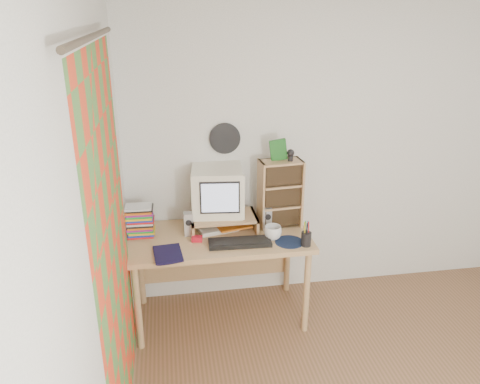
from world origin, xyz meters
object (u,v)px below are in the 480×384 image
object	(u,v)px
keyboard	(240,243)
cd_rack	(280,194)
diary	(154,254)
desk	(218,247)
dvd_stack	(140,219)
mug	(273,233)
crt_monitor	(218,192)

from	to	relation	value
keyboard	cd_rack	xyz separation A→B (m)	(0.37, 0.28, 0.26)
cd_rack	diary	distance (m)	1.10
cd_rack	keyboard	bearing A→B (deg)	-147.61
desk	keyboard	distance (m)	0.31
dvd_stack	mug	world-z (taller)	dvd_stack
cd_rack	mug	xyz separation A→B (m)	(-0.11, -0.23, -0.22)
keyboard	crt_monitor	bearing A→B (deg)	113.28
crt_monitor	cd_rack	distance (m)	0.50
desk	cd_rack	size ratio (longest dim) A/B	2.55
cd_rack	mug	world-z (taller)	cd_rack
keyboard	cd_rack	size ratio (longest dim) A/B	0.85
crt_monitor	mug	bearing A→B (deg)	-29.27
desk	crt_monitor	bearing A→B (deg)	81.91
desk	dvd_stack	world-z (taller)	dvd_stack
keyboard	diary	xyz separation A→B (m)	(-0.63, -0.09, 0.01)
desk	diary	distance (m)	0.61
keyboard	mug	world-z (taller)	mug
dvd_stack	desk	bearing A→B (deg)	-1.68
desk	cd_rack	world-z (taller)	cd_rack
keyboard	mug	bearing A→B (deg)	12.84
desk	diary	world-z (taller)	diary
crt_monitor	cd_rack	bearing A→B (deg)	1.50
crt_monitor	dvd_stack	size ratio (longest dim) A/B	1.38
crt_monitor	dvd_stack	world-z (taller)	crt_monitor
crt_monitor	diary	size ratio (longest dim) A/B	1.62
desk	cd_rack	xyz separation A→B (m)	(0.51, 0.05, 0.41)
keyboard	mug	size ratio (longest dim) A/B	3.43
mug	keyboard	bearing A→B (deg)	-169.41
desk	dvd_stack	size ratio (longest dim) A/B	4.97
desk	cd_rack	distance (m)	0.65
desk	keyboard	bearing A→B (deg)	-59.95
desk	dvd_stack	xyz separation A→B (m)	(-0.59, 0.03, 0.28)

